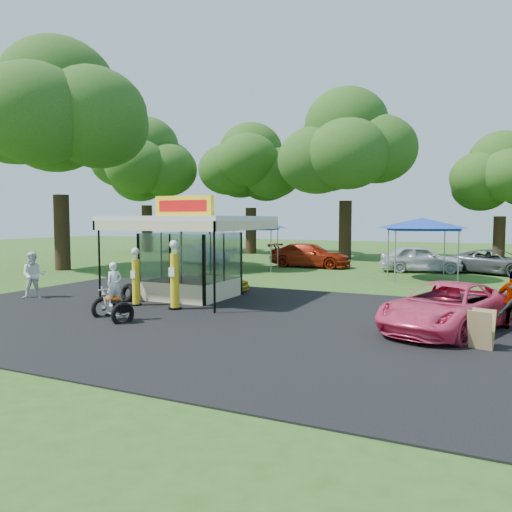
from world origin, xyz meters
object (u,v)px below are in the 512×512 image
object	(u,v)px
gas_pump_left	(136,278)
kiosk_car	(218,281)
gas_station_kiosk	(191,255)
bg_car_c	(421,259)
bg_car_a	(199,254)
bg_car_b	(310,255)
tent_west	(251,224)
a_frame_sign	(481,330)
spectator_west	(34,275)
bg_car_d	(496,262)
pink_sedan	(446,307)
tent_east	(422,224)
gas_pump_right	(175,277)
motorcycle	(114,298)

from	to	relation	value
gas_pump_left	kiosk_car	distance (m)	4.78
gas_station_kiosk	gas_pump_left	distance (m)	2.71
bg_car_c	bg_car_a	bearing A→B (deg)	78.57
kiosk_car	bg_car_b	world-z (taller)	bg_car_b
bg_car_c	tent_west	distance (m)	10.69
a_frame_sign	kiosk_car	distance (m)	12.47
spectator_west	bg_car_d	size ratio (longest dim) A/B	0.37
pink_sedan	bg_car_a	bearing A→B (deg)	159.07
pink_sedan	bg_car_b	world-z (taller)	bg_car_b
spectator_west	bg_car_a	world-z (taller)	spectator_west
pink_sedan	bg_car_c	xyz separation A→B (m)	(-2.74, 16.46, 0.12)
spectator_west	tent_west	bearing A→B (deg)	33.49
a_frame_sign	tent_east	bearing A→B (deg)	117.30
a_frame_sign	bg_car_c	distance (m)	18.70
gas_pump_left	tent_east	world-z (taller)	tent_east
kiosk_car	pink_sedan	world-z (taller)	pink_sedan
kiosk_car	bg_car_d	size ratio (longest dim) A/B	0.54
gas_pump_right	motorcycle	xyz separation A→B (m)	(-0.65, -2.46, -0.45)
bg_car_d	pink_sedan	bearing A→B (deg)	-159.02
spectator_west	bg_car_a	size ratio (longest dim) A/B	0.43
gas_pump_left	a_frame_sign	world-z (taller)	gas_pump_left
bg_car_b	motorcycle	bearing A→B (deg)	-178.80
pink_sedan	bg_car_b	size ratio (longest dim) A/B	0.93
gas_pump_right	pink_sedan	bearing A→B (deg)	3.36
a_frame_sign	bg_car_c	xyz separation A→B (m)	(-3.70, 18.33, 0.31)
gas_station_kiosk	pink_sedan	world-z (taller)	gas_station_kiosk
a_frame_sign	bg_car_b	world-z (taller)	bg_car_b
bg_car_d	bg_car_a	bearing A→B (deg)	120.73
gas_pump_left	bg_car_c	size ratio (longest dim) A/B	0.45
kiosk_car	spectator_west	bearing A→B (deg)	130.73
tent_east	pink_sedan	bearing A→B (deg)	-79.86
gas_pump_right	motorcycle	world-z (taller)	gas_pump_right
kiosk_car	bg_car_d	distance (m)	17.25
kiosk_car	tent_west	distance (m)	9.99
pink_sedan	spectator_west	distance (m)	15.80
tent_west	pink_sedan	bearing A→B (deg)	-46.44
gas_station_kiosk	bg_car_c	bearing A→B (deg)	63.55
gas_station_kiosk	tent_west	size ratio (longest dim) A/B	1.17
gas_pump_left	kiosk_car	xyz separation A→B (m)	(0.88, 4.66, -0.58)
gas_pump_right	bg_car_c	world-z (taller)	gas_pump_right
bg_car_b	a_frame_sign	bearing A→B (deg)	-148.80
gas_pump_left	bg_car_b	world-z (taller)	gas_pump_left
spectator_west	bg_car_b	distance (m)	18.37
bg_car_a	bg_car_b	distance (m)	8.13
gas_pump_left	bg_car_b	xyz separation A→B (m)	(0.95, 17.05, -0.26)
gas_station_kiosk	kiosk_car	world-z (taller)	gas_station_kiosk
gas_pump_left	tent_east	size ratio (longest dim) A/B	0.46
motorcycle	bg_car_c	bearing A→B (deg)	92.29
gas_station_kiosk	spectator_west	distance (m)	6.52
pink_sedan	tent_east	size ratio (longest dim) A/B	1.08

